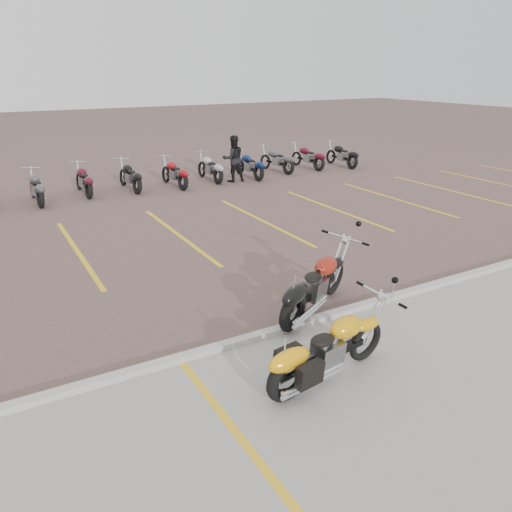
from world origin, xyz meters
The scene contains 9 objects.
ground centered at (0.00, 0.00, 0.00)m, with size 100.00×100.00×0.00m, color brown.
concrete_apron centered at (0.00, -4.50, 0.01)m, with size 60.00×5.00×0.01m, color #9E9B93.
curb centered at (0.00, -2.00, 0.06)m, with size 60.00×0.18×0.12m, color #ADAAA3.
parking_stripes centered at (0.00, 4.00, 0.00)m, with size 38.00×5.50×0.01m, color gold, non-canonical shape.
apron_stripe centered at (-2.30, -4.50, 0.01)m, with size 0.12×5.00×0.00m, color gold.
yellow_cruiser centered at (-0.64, -3.50, 0.47)m, with size 2.31×0.51×0.95m.
flame_cruiser centered at (0.46, -1.63, 0.51)m, with size 2.26×1.29×1.02m.
person_b centered at (4.47, 9.34, 0.92)m, with size 0.89×0.69×1.83m, color black.
bg_bike_row centered at (0.38, 9.85, 0.55)m, with size 20.57×2.04×1.10m.
Camera 1 is at (-4.61, -8.45, 4.36)m, focal length 35.00 mm.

